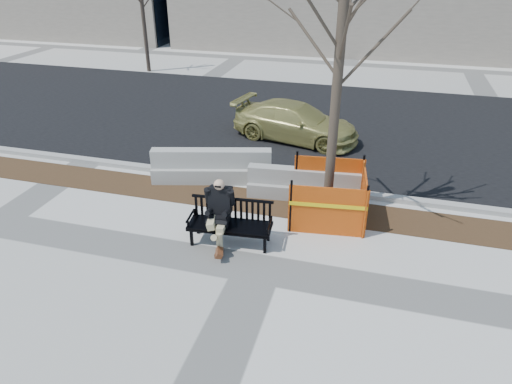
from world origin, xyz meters
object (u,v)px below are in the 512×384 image
at_px(jersey_barrier_left, 212,180).
at_px(jersey_barrier_right, 303,197).
at_px(tree_fence, 326,216).
at_px(sedan, 295,139).
at_px(bench, 231,243).
at_px(seated_man, 220,240).

relative_size(jersey_barrier_left, jersey_barrier_right, 1.14).
relative_size(tree_fence, sedan, 1.54).
bearing_deg(sedan, tree_fence, -148.31).
bearing_deg(tree_fence, sedan, 109.80).
bearing_deg(jersey_barrier_right, bench, -120.69).
relative_size(seated_man, jersey_barrier_left, 0.45).
bearing_deg(seated_man, jersey_barrier_left, 108.38).
bearing_deg(sedan, jersey_barrier_left, 168.31).
distance_m(seated_man, sedan, 6.27).
xyz_separation_m(jersey_barrier_left, jersey_barrier_right, (2.54, -0.29, 0.00)).
distance_m(tree_fence, jersey_barrier_right, 1.02).
xyz_separation_m(tree_fence, sedan, (-1.67, 4.63, 0.00)).
distance_m(sedan, jersey_barrier_left, 3.91).
height_order(tree_fence, sedan, tree_fence).
xyz_separation_m(bench, seated_man, (-0.24, 0.03, 0.00)).
height_order(seated_man, sedan, seated_man).
relative_size(bench, jersey_barrier_right, 0.64).
height_order(bench, tree_fence, tree_fence).
bearing_deg(jersey_barrier_right, sedan, 98.70).
relative_size(sedan, jersey_barrier_left, 1.30).
relative_size(bench, jersey_barrier_left, 0.57).
bearing_deg(jersey_barrier_left, tree_fence, -32.87).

